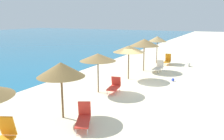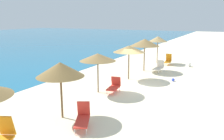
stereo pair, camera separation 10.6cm
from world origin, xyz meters
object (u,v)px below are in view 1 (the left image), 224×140
(beach_umbrella_2, at_px, (98,57))
(beach_ball, at_px, (173,80))
(lounge_chair_0, at_px, (1,139))
(lounge_chair_4, at_px, (168,60))
(beach_umbrella_5, at_px, (157,39))
(lounge_chair_2, at_px, (114,86))
(beach_umbrella_3, at_px, (129,49))
(lounge_chair_1, at_px, (84,117))
(beach_umbrella_1, at_px, (61,70))
(beach_umbrella_4, at_px, (144,43))
(cooler_box, at_px, (188,65))
(lounge_chair_3, at_px, (158,67))

(beach_umbrella_2, height_order, beach_ball, beach_umbrella_2)
(lounge_chair_0, xyz_separation_m, beach_ball, (12.79, -3.38, -0.39))
(lounge_chair_4, bearing_deg, beach_ball, 100.89)
(beach_umbrella_5, distance_m, lounge_chair_4, 2.53)
(beach_umbrella_5, distance_m, lounge_chair_2, 11.64)
(beach_umbrella_2, xyz_separation_m, beach_umbrella_3, (4.07, -0.45, 0.10))
(lounge_chair_1, bearing_deg, beach_umbrella_3, -107.31)
(beach_umbrella_2, relative_size, lounge_chair_1, 1.73)
(beach_ball, bearing_deg, beach_umbrella_2, 142.93)
(lounge_chair_1, xyz_separation_m, lounge_chair_2, (5.22, 1.02, -0.04))
(lounge_chair_0, distance_m, lounge_chair_2, 8.28)
(beach_umbrella_3, distance_m, lounge_chair_2, 4.12)
(lounge_chair_1, height_order, lounge_chair_4, lounge_chair_4)
(beach_umbrella_1, height_order, beach_umbrella_5, beach_umbrella_5)
(beach_umbrella_4, xyz_separation_m, lounge_chair_4, (4.09, -1.27, -2.18))
(beach_umbrella_4, xyz_separation_m, cooler_box, (3.92, -3.36, -2.44))
(lounge_chair_2, distance_m, lounge_chair_4, 11.20)
(beach_umbrella_4, height_order, cooler_box, beach_umbrella_4)
(lounge_chair_2, bearing_deg, beach_ball, -131.77)
(lounge_chair_0, height_order, cooler_box, lounge_chair_0)
(beach_umbrella_2, bearing_deg, beach_umbrella_3, -6.38)
(beach_umbrella_2, distance_m, beach_umbrella_4, 7.61)
(lounge_chair_0, bearing_deg, beach_umbrella_5, -114.17)
(beach_umbrella_5, xyz_separation_m, lounge_chair_3, (-4.17, -1.37, -2.19))
(beach_umbrella_2, relative_size, beach_umbrella_3, 0.96)
(beach_umbrella_4, bearing_deg, lounge_chair_1, -173.36)
(lounge_chair_4, relative_size, cooler_box, 3.23)
(beach_umbrella_4, distance_m, lounge_chair_4, 4.80)
(lounge_chair_0, distance_m, lounge_chair_1, 3.40)
(beach_umbrella_3, xyz_separation_m, cooler_box, (7.43, -3.43, -2.25))
(lounge_chair_0, xyz_separation_m, lounge_chair_4, (19.43, -1.36, -0.05))
(lounge_chair_2, distance_m, beach_ball, 5.37)
(lounge_chair_1, height_order, beach_ball, lounge_chair_1)
(beach_umbrella_2, bearing_deg, lounge_chair_0, -176.84)
(beach_umbrella_3, bearing_deg, lounge_chair_4, -9.93)
(beach_umbrella_3, height_order, lounge_chair_2, beach_umbrella_3)
(lounge_chair_0, height_order, lounge_chair_2, lounge_chair_0)
(lounge_chair_2, bearing_deg, beach_umbrella_2, 19.23)
(lounge_chair_4, bearing_deg, lounge_chair_2, 79.61)
(beach_umbrella_1, bearing_deg, beach_umbrella_3, 0.14)
(beach_umbrella_1, relative_size, lounge_chair_1, 1.85)
(lounge_chair_2, bearing_deg, beach_umbrella_1, 75.19)
(lounge_chair_2, relative_size, lounge_chair_3, 0.89)
(lounge_chair_0, xyz_separation_m, lounge_chair_3, (15.52, -1.45, -0.07))
(beach_umbrella_5, relative_size, lounge_chair_0, 1.70)
(lounge_chair_0, relative_size, beach_ball, 7.14)
(lounge_chair_1, distance_m, cooler_box, 16.34)
(beach_umbrella_2, height_order, cooler_box, beach_umbrella_2)
(beach_umbrella_3, bearing_deg, beach_umbrella_4, -1.06)
(lounge_chair_4, xyz_separation_m, cooler_box, (-0.17, -2.10, -0.26))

